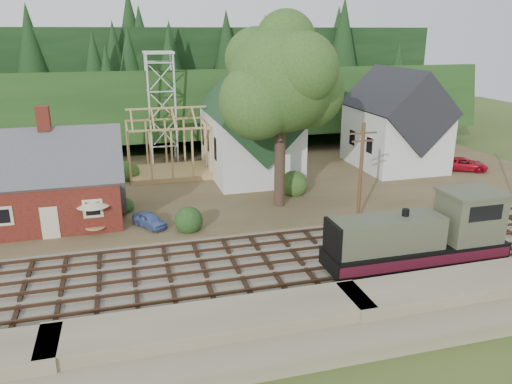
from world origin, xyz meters
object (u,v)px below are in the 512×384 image
object	(u,v)px
car_green	(28,227)
car_red	(464,164)
car_blue	(150,220)
locomotive	(423,237)
patio_set	(93,204)

from	to	relation	value
car_green	car_red	size ratio (longest dim) A/B	0.66
car_green	car_blue	bearing A→B (deg)	-111.58
car_red	locomotive	bearing A→B (deg)	165.62
car_blue	car_green	bearing A→B (deg)	143.03
locomotive	car_green	bearing A→B (deg)	154.81
car_green	locomotive	bearing A→B (deg)	-131.00
car_blue	car_green	world-z (taller)	car_blue
car_green	patio_set	bearing A→B (deg)	-118.01
car_green	car_red	xyz separation A→B (m)	(42.22, 6.60, 0.14)
locomotive	patio_set	distance (m)	23.01
locomotive	car_green	size ratio (longest dim) A/B	3.68
locomotive	car_blue	world-z (taller)	locomotive
locomotive	patio_set	world-z (taller)	locomotive
locomotive	patio_set	bearing A→B (deg)	152.07
car_green	car_red	distance (m)	42.73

